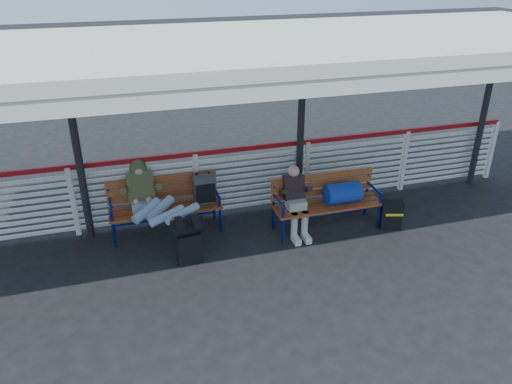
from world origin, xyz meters
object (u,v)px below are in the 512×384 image
object	(u,v)px
luggage_stack	(188,239)
bench_right	(334,195)
bench_left	(178,197)
suitcase_side	(391,215)
traveler_man	(158,205)
companion_person	(296,201)

from	to	relation	value
luggage_stack	bench_right	distance (m)	2.53
bench_left	bench_right	distance (m)	2.57
bench_right	suitcase_side	world-z (taller)	bench_right
bench_right	suitcase_side	xyz separation A→B (m)	(0.92, -0.30, -0.35)
bench_left	traveler_man	size ratio (longest dim) A/B	1.12
luggage_stack	traveler_man	size ratio (longest dim) A/B	0.46
bench_left	companion_person	bearing A→B (deg)	-20.53
traveler_man	companion_person	world-z (taller)	traveler_man
bench_right	bench_left	bearing A→B (deg)	164.91
traveler_man	suitcase_side	xyz separation A→B (m)	(3.77, -0.62, -0.43)
bench_left	bench_right	world-z (taller)	bench_left
bench_right	traveler_man	world-z (taller)	traveler_man
bench_right	suitcase_side	size ratio (longest dim) A/B	3.72
bench_left	suitcase_side	bearing A→B (deg)	-15.96
suitcase_side	companion_person	bearing A→B (deg)	-174.48
traveler_man	companion_person	size ratio (longest dim) A/B	1.40
bench_right	traveler_man	bearing A→B (deg)	173.74
luggage_stack	bench_left	distance (m)	1.05
companion_person	suitcase_side	world-z (taller)	companion_person
bench_left	companion_person	xyz separation A→B (m)	(1.81, -0.68, -0.00)
traveler_man	suitcase_side	size ratio (longest dim) A/B	3.33
bench_right	companion_person	xyz separation A→B (m)	(-0.68, -0.01, 0.00)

